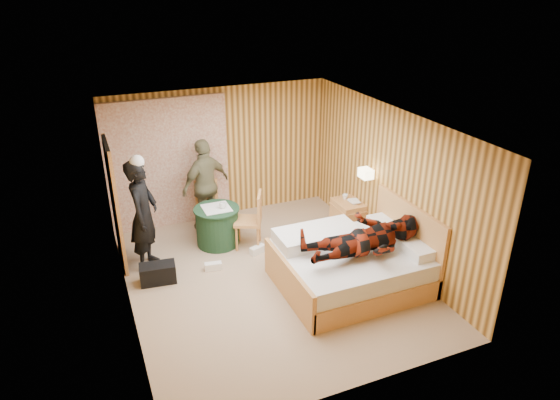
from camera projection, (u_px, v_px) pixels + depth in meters
name	position (u px, v px, depth m)	size (l,w,h in m)	color
floor	(270.00, 277.00, 7.82)	(4.20, 5.00, 0.01)	tan
ceiling	(268.00, 122.00, 6.78)	(4.20, 5.00, 0.01)	white
wall_back	(220.00, 153.00, 9.40)	(4.20, 0.02, 2.50)	#EFB85B
wall_left	(120.00, 231.00, 6.56)	(0.02, 5.00, 2.50)	#EFB85B
wall_right	(390.00, 184.00, 8.03)	(0.02, 5.00, 2.50)	#EFB85B
curtain	(168.00, 164.00, 9.01)	(2.20, 0.08, 2.40)	white
doorway	(115.00, 205.00, 7.85)	(0.06, 0.90, 2.05)	black
wall_lamp	(366.00, 173.00, 8.33)	(0.26, 0.24, 0.16)	gold
bed	(353.00, 264.00, 7.54)	(2.17, 1.71, 1.17)	#E8A95F
nightstand	(348.00, 216.00, 9.08)	(0.46, 0.62, 0.60)	#E8A95F
round_table	(217.00, 226.00, 8.65)	(0.79, 0.79, 0.70)	#21492C
chair_far	(208.00, 202.00, 9.10)	(0.46, 0.46, 0.93)	#E8A95F
chair_near	(253.00, 216.00, 8.48)	(0.60, 0.60, 1.00)	#E8A95F
duffel_bag	(158.00, 273.00, 7.64)	(0.54, 0.29, 0.31)	black
sneaker_left	(213.00, 266.00, 8.00)	(0.27, 0.11, 0.12)	white
sneaker_right	(258.00, 250.00, 8.47)	(0.28, 0.11, 0.12)	white
woman_standing	(143.00, 215.00, 7.78)	(0.66, 0.43, 1.82)	black
man_at_table	(206.00, 185.00, 8.99)	(1.01, 0.42, 1.72)	#736F4C
man_on_bed	(366.00, 230.00, 7.08)	(1.77, 0.67, 0.86)	maroon
book_lower	(350.00, 202.00, 8.92)	(0.17, 0.22, 0.02)	white
book_upper	(350.00, 201.00, 8.91)	(0.16, 0.22, 0.02)	white
cup_nightstand	(345.00, 197.00, 9.05)	(0.10, 0.10, 0.09)	white
cup_table	(223.00, 205.00, 8.48)	(0.12, 0.12, 0.10)	white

